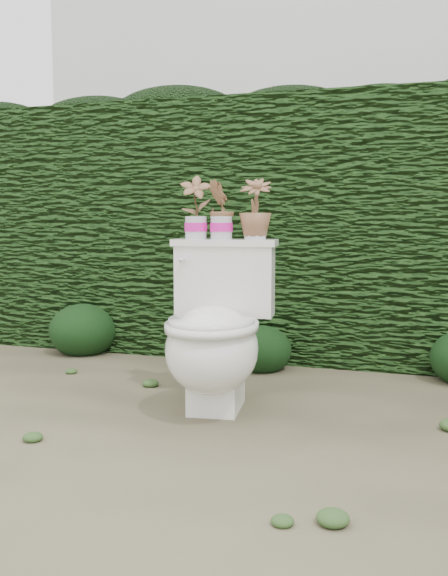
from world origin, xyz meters
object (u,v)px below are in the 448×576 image
(toilet, at_px, (216,334))
(potted_plant_center, at_px, (221,211))
(potted_plant_right, at_px, (255,210))
(potted_plant_left, at_px, (196,209))

(toilet, xyz_separation_m, potted_plant_center, (-0.05, 0.24, 0.55))
(potted_plant_right, bearing_deg, potted_plant_left, 176.79)
(potted_plant_left, xyz_separation_m, potted_plant_center, (0.13, 0.02, -0.01))
(toilet, relative_size, potted_plant_right, 2.81)
(potted_plant_left, xyz_separation_m, potted_plant_right, (0.29, 0.04, -0.01))
(potted_plant_center, bearing_deg, toilet, -3.15)
(potted_plant_left, distance_m, potted_plant_center, 0.13)
(potted_plant_left, bearing_deg, potted_plant_center, -8.88)
(toilet, height_order, potted_plant_center, potted_plant_center)
(potted_plant_center, height_order, potted_plant_right, potted_plant_right)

